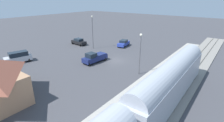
{
  "coord_description": "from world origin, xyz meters",
  "views": [
    {
      "loc": [
        -19.58,
        27.04,
        12.37
      ],
      "look_at": [
        -1.3,
        2.76,
        1.0
      ],
      "focal_mm": 27.38,
      "sensor_mm": 36.0,
      "label": 1
    }
  ],
  "objects_px": {
    "sedan_black": "(79,42)",
    "light_pole_near_platform": "(140,49)",
    "pedestrian_on_platform": "(159,71)",
    "light_pole_lot_center": "(92,28)",
    "pickup_navy": "(95,57)",
    "sedan_blue": "(124,43)",
    "suv_silver": "(18,57)"
  },
  "relations": [
    {
      "from": "sedan_black",
      "to": "light_pole_near_platform",
      "type": "relative_size",
      "value": 0.66
    },
    {
      "from": "pedestrian_on_platform",
      "to": "light_pole_lot_center",
      "type": "bearing_deg",
      "value": -17.26
    },
    {
      "from": "pickup_navy",
      "to": "light_pole_lot_center",
      "type": "bearing_deg",
      "value": -45.28
    },
    {
      "from": "pedestrian_on_platform",
      "to": "light_pole_lot_center",
      "type": "xyz_separation_m",
      "value": [
        20.35,
        -6.32,
        3.85
      ]
    },
    {
      "from": "light_pole_near_platform",
      "to": "light_pole_lot_center",
      "type": "height_order",
      "value": "light_pole_lot_center"
    },
    {
      "from": "sedan_blue",
      "to": "light_pole_near_platform",
      "type": "height_order",
      "value": "light_pole_near_platform"
    },
    {
      "from": "sedan_black",
      "to": "sedan_blue",
      "type": "distance_m",
      "value": 12.42
    },
    {
      "from": "pedestrian_on_platform",
      "to": "suv_silver",
      "type": "relative_size",
      "value": 0.33
    },
    {
      "from": "sedan_blue",
      "to": "light_pole_lot_center",
      "type": "distance_m",
      "value": 9.22
    },
    {
      "from": "sedan_black",
      "to": "light_pole_near_platform",
      "type": "height_order",
      "value": "light_pole_near_platform"
    },
    {
      "from": "suv_silver",
      "to": "light_pole_near_platform",
      "type": "bearing_deg",
      "value": -156.32
    },
    {
      "from": "sedan_blue",
      "to": "pedestrian_on_platform",
      "type": "bearing_deg",
      "value": 140.15
    },
    {
      "from": "pedestrian_on_platform",
      "to": "light_pole_lot_center",
      "type": "relative_size",
      "value": 0.21
    },
    {
      "from": "suv_silver",
      "to": "light_pole_lot_center",
      "type": "xyz_separation_m",
      "value": [
        -5.06,
        -16.48,
        3.98
      ]
    },
    {
      "from": "pickup_navy",
      "to": "light_pole_near_platform",
      "type": "xyz_separation_m",
      "value": [
        -9.91,
        -0.32,
        3.45
      ]
    },
    {
      "from": "pedestrian_on_platform",
      "to": "sedan_black",
      "type": "height_order",
      "value": "pedestrian_on_platform"
    },
    {
      "from": "pedestrian_on_platform",
      "to": "light_pole_near_platform",
      "type": "relative_size",
      "value": 0.24
    },
    {
      "from": "sedan_blue",
      "to": "pickup_navy",
      "type": "bearing_deg",
      "value": 98.13
    },
    {
      "from": "sedan_black",
      "to": "light_pole_near_platform",
      "type": "distance_m",
      "value": 24.07
    },
    {
      "from": "light_pole_near_platform",
      "to": "light_pole_lot_center",
      "type": "distance_m",
      "value": 18.31
    },
    {
      "from": "pedestrian_on_platform",
      "to": "sedan_blue",
      "type": "xyz_separation_m",
      "value": [
        15.21,
        -12.7,
        -0.4
      ]
    },
    {
      "from": "light_pole_near_platform",
      "to": "pickup_navy",
      "type": "bearing_deg",
      "value": 1.83
    },
    {
      "from": "pedestrian_on_platform",
      "to": "sedan_black",
      "type": "xyz_separation_m",
      "value": [
        26.06,
        -6.67,
        -0.4
      ]
    },
    {
      "from": "light_pole_lot_center",
      "to": "light_pole_near_platform",
      "type": "bearing_deg",
      "value": 158.12
    },
    {
      "from": "pickup_navy",
      "to": "suv_silver",
      "type": "bearing_deg",
      "value": 37.64
    },
    {
      "from": "sedan_black",
      "to": "light_pole_lot_center",
      "type": "relative_size",
      "value": 0.56
    },
    {
      "from": "pickup_navy",
      "to": "light_pole_near_platform",
      "type": "bearing_deg",
      "value": -178.17
    },
    {
      "from": "sedan_black",
      "to": "light_pole_lot_center",
      "type": "distance_m",
      "value": 7.13
    },
    {
      "from": "suv_silver",
      "to": "sedan_blue",
      "type": "xyz_separation_m",
      "value": [
        -10.19,
        -22.86,
        -0.27
      ]
    },
    {
      "from": "suv_silver",
      "to": "sedan_blue",
      "type": "distance_m",
      "value": 25.03
    },
    {
      "from": "pedestrian_on_platform",
      "to": "suv_silver",
      "type": "height_order",
      "value": "suv_silver"
    },
    {
      "from": "pickup_navy",
      "to": "sedan_blue",
      "type": "xyz_separation_m",
      "value": [
        1.93,
        -13.51,
        -0.15
      ]
    }
  ]
}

